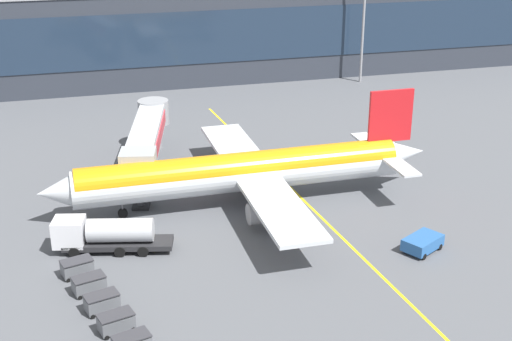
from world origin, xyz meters
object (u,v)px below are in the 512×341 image
(main_airliner, at_px, (243,172))
(baggage_cart_2, at_px, (102,302))
(fuel_tanker, at_px, (105,234))
(baggage_cart_4, at_px, (77,267))
(baggage_cart_1, at_px, (116,322))
(baggage_cart_3, at_px, (89,284))
(pushback_tug, at_px, (423,242))

(main_airliner, height_order, baggage_cart_2, main_airliner)
(fuel_tanker, distance_m, baggage_cart_2, 10.12)
(main_airliner, xyz_separation_m, baggage_cart_2, (-15.96, -16.75, -2.92))
(baggage_cart_4, bearing_deg, baggage_cart_1, -74.75)
(fuel_tanker, relative_size, baggage_cart_3, 3.74)
(baggage_cart_3, bearing_deg, pushback_tug, -1.64)
(main_airliner, relative_size, fuel_tanker, 3.76)
(pushback_tug, relative_size, baggage_cart_1, 1.50)
(pushback_tug, height_order, baggage_cart_3, baggage_cart_3)
(main_airliner, height_order, baggage_cart_1, main_airliner)
(baggage_cart_1, xyz_separation_m, baggage_cart_2, (-0.84, 3.09, 0.00))
(baggage_cart_1, bearing_deg, pushback_tug, 10.56)
(main_airliner, height_order, baggage_cart_3, main_airliner)
(baggage_cart_2, bearing_deg, fuel_tanker, 84.08)
(pushback_tug, height_order, baggage_cart_2, baggage_cart_2)
(fuel_tanker, xyz_separation_m, baggage_cart_3, (-1.88, -6.93, -0.96))
(pushback_tug, xyz_separation_m, baggage_cart_2, (-29.33, -2.22, -0.07))
(baggage_cart_1, bearing_deg, fuel_tanker, 89.13)
(fuel_tanker, relative_size, baggage_cart_1, 3.74)
(baggage_cart_4, bearing_deg, baggage_cart_3, -74.75)
(pushback_tug, bearing_deg, baggage_cart_2, -175.67)
(baggage_cart_2, height_order, baggage_cart_4, same)
(baggage_cart_3, bearing_deg, main_airliner, 39.12)
(pushback_tug, xyz_separation_m, baggage_cart_3, (-30.17, 0.86, -0.07))
(baggage_cart_3, bearing_deg, baggage_cart_1, -74.75)
(fuel_tanker, bearing_deg, main_airliner, 24.28)
(pushback_tug, bearing_deg, baggage_cart_1, -169.44)
(pushback_tug, bearing_deg, baggage_cart_4, 172.74)
(fuel_tanker, distance_m, baggage_cart_1, 13.15)
(main_airliner, height_order, pushback_tug, main_airliner)
(fuel_tanker, xyz_separation_m, pushback_tug, (28.29, -7.80, -0.90))
(baggage_cart_1, bearing_deg, baggage_cart_3, 105.25)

